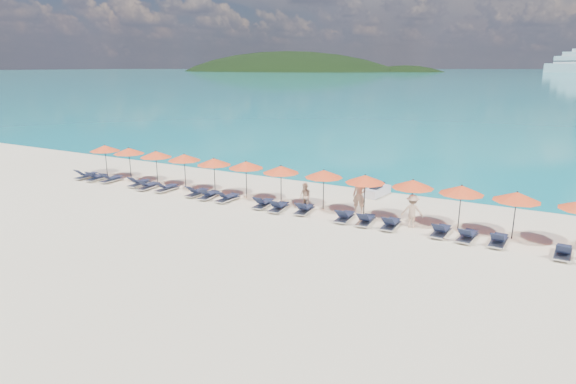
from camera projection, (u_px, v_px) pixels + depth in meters
The scene contains 39 objects.
ground at pixel (258, 230), 23.43m from camera, with size 1400.00×1400.00×0.00m, color beige.
sea at pixel (550, 72), 581.94m from camera, with size 1600.00×1300.00×0.01m, color #1FA9B2.
headland_main at pixel (286, 101), 630.38m from camera, with size 374.00×242.00×126.50m.
headland_small at pixel (403, 102), 576.40m from camera, with size 162.00×126.00×85.50m.
jetski at pixel (377, 191), 29.42m from camera, with size 1.11×2.27×0.77m.
beachgoer_a at pixel (359, 195), 25.87m from camera, with size 0.71×0.46×1.93m, color tan.
beachgoer_b at pixel (305, 197), 26.43m from camera, with size 0.73×0.42×1.51m, color tan.
beachgoer_c at pixel (412, 211), 23.56m from camera, with size 1.07×0.50×1.66m, color tan.
umbrella_0 at pixel (105, 148), 34.31m from camera, with size 2.10×2.10×2.28m.
umbrella_1 at pixel (129, 151), 33.25m from camera, with size 2.10×2.10×2.28m.
umbrella_2 at pixel (156, 154), 31.98m from camera, with size 2.10×2.10×2.28m.
umbrella_3 at pixel (184, 157), 30.89m from camera, with size 2.10×2.10×2.28m.
umbrella_4 at pixel (214, 162), 29.51m from camera, with size 2.10×2.10×2.28m.
umbrella_5 at pixel (246, 165), 28.58m from camera, with size 2.10×2.10×2.28m.
umbrella_6 at pixel (281, 169), 27.33m from camera, with size 2.10×2.10×2.28m.
umbrella_7 at pixel (324, 174), 26.23m from camera, with size 2.10×2.10×2.28m.
umbrella_8 at pixel (365, 179), 25.04m from camera, with size 2.10×2.10×2.28m.
umbrella_9 at pixel (413, 184), 23.98m from camera, with size 2.10×2.10×2.28m.
umbrella_10 at pixel (462, 190), 22.86m from camera, with size 2.10×2.10×2.28m.
umbrella_11 at pixel (517, 197), 21.68m from camera, with size 2.10×2.10×2.28m.
lounger_0 at pixel (86, 175), 33.89m from camera, with size 0.63×1.70×0.66m.
lounger_1 at pixel (97, 177), 33.34m from camera, with size 0.78×1.75×0.66m.
lounger_2 at pixel (111, 179), 32.88m from camera, with size 0.64×1.71×0.66m.
lounger_3 at pixel (139, 183), 31.75m from camera, with size 0.70×1.73×0.66m.
lounger_4 at pixel (148, 186), 30.99m from camera, with size 0.70×1.73×0.66m.
lounger_5 at pixel (166, 188), 30.47m from camera, with size 0.71×1.73×0.66m.
lounger_6 at pixel (197, 192), 29.39m from camera, with size 0.67×1.72×0.66m.
lounger_7 at pixel (209, 195), 28.82m from camera, with size 0.77×1.75×0.66m.
lounger_8 at pixel (227, 198), 28.20m from camera, with size 0.77×1.75×0.66m.
lounger_9 at pixel (263, 203), 27.03m from camera, with size 0.74×1.74×0.66m.
lounger_10 at pixel (279, 207), 26.38m from camera, with size 0.79×1.75×0.66m.
lounger_11 at pixel (304, 209), 25.97m from camera, with size 0.79×1.75×0.66m.
lounger_12 at pixel (345, 216), 24.69m from camera, with size 0.69×1.72×0.66m.
lounger_13 at pixel (366, 220), 24.14m from camera, with size 0.71×1.73×0.66m.
lounger_14 at pixel (391, 224), 23.55m from camera, with size 0.64×1.71×0.66m.
lounger_15 at pixel (441, 231), 22.56m from camera, with size 0.72×1.73×0.66m.
lounger_16 at pixel (467, 236), 21.91m from camera, with size 0.79×1.75×0.66m.
lounger_17 at pixel (499, 240), 21.35m from camera, with size 0.72×1.73×0.66m.
lounger_18 at pixel (563, 252), 19.99m from camera, with size 0.73×1.74×0.66m.
Camera 1 is at (12.00, -18.71, 7.75)m, focal length 30.00 mm.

